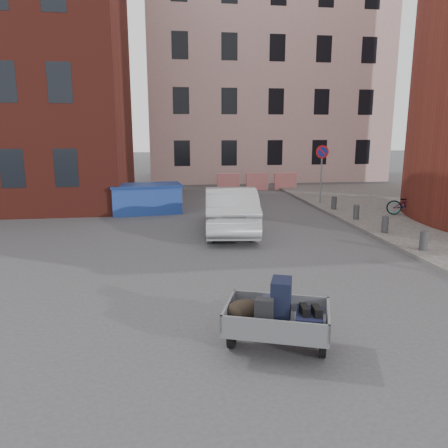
{
  "coord_description": "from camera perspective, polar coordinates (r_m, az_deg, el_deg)",
  "views": [
    {
      "loc": [
        -1.27,
        -9.84,
        3.48
      ],
      "look_at": [
        0.26,
        0.99,
        1.1
      ],
      "focal_mm": 35.0,
      "sensor_mm": 36.0,
      "label": 1
    }
  ],
  "objects": [
    {
      "name": "silver_car",
      "position": [
        15.0,
        0.81,
        1.93
      ],
      "size": [
        2.14,
        4.92,
        1.57
      ],
      "primitive_type": "imported",
      "rotation": [
        0.0,
        0.0,
        3.04
      ],
      "color": "#9A9CA0",
      "rests_on": "ground"
    },
    {
      "name": "bicycle",
      "position": [
        18.89,
        23.02,
        2.41
      ],
      "size": [
        1.79,
        1.15,
        0.89
      ],
      "primitive_type": "imported",
      "rotation": [
        0.0,
        0.0,
        1.21
      ],
      "color": "black",
      "rests_on": "sidewalk"
    },
    {
      "name": "trailer",
      "position": [
        7.05,
        6.85,
        -11.86
      ],
      "size": [
        1.88,
        1.98,
        1.2
      ],
      "rotation": [
        0.0,
        0.0,
        -0.35
      ],
      "color": "black",
      "rests_on": "ground"
    },
    {
      "name": "ground",
      "position": [
        10.52,
        -0.65,
        -7.05
      ],
      "size": [
        120.0,
        120.0,
        0.0
      ],
      "primitive_type": "plane",
      "color": "#38383A",
      "rests_on": "ground"
    },
    {
      "name": "no_parking_sign",
      "position": [
        20.7,
        12.66,
        7.92
      ],
      "size": [
        0.6,
        0.09,
        2.65
      ],
      "color": "gray",
      "rests_on": "sidewalk"
    },
    {
      "name": "dumpster",
      "position": [
        18.73,
        -10.13,
        3.29
      ],
      "size": [
        3.09,
        1.87,
        1.23
      ],
      "rotation": [
        0.0,
        0.0,
        0.13
      ],
      "color": "#1F3D95",
      "rests_on": "ground"
    },
    {
      "name": "bollards",
      "position": [
        15.42,
        20.28,
        -0.04
      ],
      "size": [
        0.22,
        9.02,
        0.55
      ],
      "color": "#3A3A3D",
      "rests_on": "sidewalk"
    },
    {
      "name": "building_pink",
      "position": [
        32.85,
        5.04,
        18.37
      ],
      "size": [
        16.0,
        8.0,
        14.0
      ],
      "primitive_type": "cube",
      "color": "#CBA29C",
      "rests_on": "ground"
    },
    {
      "name": "barriers",
      "position": [
        25.61,
        4.36,
        5.55
      ],
      "size": [
        4.7,
        0.18,
        1.0
      ],
      "color": "red",
      "rests_on": "ground"
    }
  ]
}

